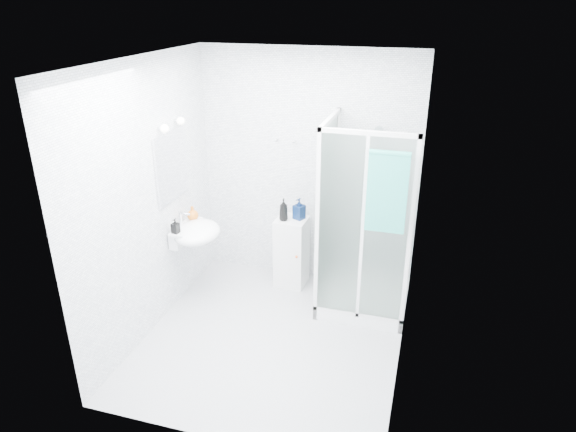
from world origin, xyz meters
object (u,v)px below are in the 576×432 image
(hand_towel, at_px, (387,190))
(shampoo_bottle_b, at_px, (299,209))
(soap_dispenser_black, at_px, (175,226))
(wall_basin, at_px, (195,232))
(shampoo_bottle_a, at_px, (284,210))
(storage_cabinet, at_px, (291,252))
(soap_dispenser_orange, at_px, (193,213))
(shower_enclosure, at_px, (357,269))

(hand_towel, bearing_deg, shampoo_bottle_b, 144.06)
(soap_dispenser_black, bearing_deg, wall_basin, 59.11)
(shampoo_bottle_a, height_order, soap_dispenser_black, shampoo_bottle_a)
(shampoo_bottle_b, distance_m, soap_dispenser_black, 1.34)
(wall_basin, height_order, shampoo_bottle_b, shampoo_bottle_b)
(storage_cabinet, bearing_deg, shampoo_bottle_a, -142.96)
(wall_basin, xyz_separation_m, hand_towel, (1.93, -0.09, 0.70))
(storage_cabinet, bearing_deg, hand_towel, -30.01)
(soap_dispenser_orange, bearing_deg, shampoo_bottle_b, 24.51)
(wall_basin, distance_m, soap_dispenser_orange, 0.23)
(wall_basin, bearing_deg, shower_enclosure, 10.81)
(shower_enclosure, relative_size, wall_basin, 3.57)
(storage_cabinet, bearing_deg, soap_dispenser_orange, -152.93)
(hand_towel, bearing_deg, soap_dispenser_orange, 173.27)
(shampoo_bottle_b, bearing_deg, shampoo_bottle_a, -149.98)
(shampoo_bottle_b, bearing_deg, soap_dispenser_black, -142.41)
(shower_enclosure, xyz_separation_m, storage_cabinet, (-0.78, 0.28, -0.05))
(shampoo_bottle_b, bearing_deg, shower_enclosure, -23.86)
(shower_enclosure, distance_m, wall_basin, 1.72)
(shower_enclosure, distance_m, soap_dispenser_black, 1.90)
(hand_towel, distance_m, soap_dispenser_black, 2.12)
(wall_basin, xyz_separation_m, soap_dispenser_orange, (-0.09, 0.15, 0.14))
(hand_towel, distance_m, shampoo_bottle_a, 1.42)
(shower_enclosure, distance_m, shampoo_bottle_a, 1.01)
(shampoo_bottle_b, xyz_separation_m, soap_dispenser_orange, (-1.04, -0.47, 0.02))
(shower_enclosure, relative_size, soap_dispenser_black, 13.13)
(shampoo_bottle_b, xyz_separation_m, soap_dispenser_black, (-1.06, -0.82, 0.02))
(soap_dispenser_black, bearing_deg, shampoo_bottle_a, 38.72)
(hand_towel, height_order, soap_dispenser_black, hand_towel)
(hand_towel, relative_size, shampoo_bottle_b, 3.19)
(hand_towel, height_order, shampoo_bottle_b, hand_towel)
(storage_cabinet, xyz_separation_m, shampoo_bottle_b, (0.08, 0.04, 0.52))
(hand_towel, bearing_deg, storage_cabinet, 147.39)
(storage_cabinet, height_order, soap_dispenser_orange, soap_dispenser_orange)
(storage_cabinet, height_order, shampoo_bottle_a, shampoo_bottle_a)
(hand_towel, xyz_separation_m, soap_dispenser_orange, (-2.02, 0.24, -0.56))
(hand_towel, relative_size, soap_dispenser_orange, 4.86)
(shower_enclosure, relative_size, shampoo_bottle_b, 8.47)
(storage_cabinet, bearing_deg, soap_dispenser_black, -138.98)
(storage_cabinet, relative_size, hand_towel, 1.07)
(storage_cabinet, bearing_deg, wall_basin, -143.23)
(hand_towel, bearing_deg, shower_enclosure, 124.73)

